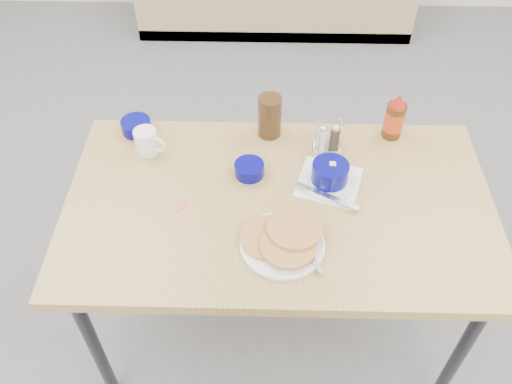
{
  "coord_description": "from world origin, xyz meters",
  "views": [
    {
      "loc": [
        -0.05,
        -0.93,
        2.07
      ],
      "look_at": [
        -0.08,
        0.24,
        0.82
      ],
      "focal_mm": 38.0,
      "sensor_mm": 36.0,
      "label": 1
    }
  ],
  "objects_px": {
    "coffee_mug": "(147,141)",
    "condiment_caddy": "(328,138)",
    "pancake_plate": "(283,241)",
    "syrup_bottle": "(395,118)",
    "creamer_bowl": "(136,126)",
    "amber_tumbler": "(270,116)",
    "butter_bowl": "(249,169)",
    "dining_table": "(279,214)",
    "grits_setting": "(330,175)"
  },
  "relations": [
    {
      "from": "dining_table",
      "to": "grits_setting",
      "type": "bearing_deg",
      "value": 28.31
    },
    {
      "from": "creamer_bowl",
      "to": "amber_tumbler",
      "type": "bearing_deg",
      "value": 0.0
    },
    {
      "from": "creamer_bowl",
      "to": "amber_tumbler",
      "type": "xyz_separation_m",
      "value": [
        0.49,
        0.0,
        0.06
      ]
    },
    {
      "from": "pancake_plate",
      "to": "condiment_caddy",
      "type": "xyz_separation_m",
      "value": [
        0.16,
        0.44,
        0.02
      ]
    },
    {
      "from": "pancake_plate",
      "to": "amber_tumbler",
      "type": "height_order",
      "value": "amber_tumbler"
    },
    {
      "from": "butter_bowl",
      "to": "creamer_bowl",
      "type": "bearing_deg",
      "value": 153.2
    },
    {
      "from": "syrup_bottle",
      "to": "dining_table",
      "type": "bearing_deg",
      "value": -140.44
    },
    {
      "from": "dining_table",
      "to": "condiment_caddy",
      "type": "xyz_separation_m",
      "value": [
        0.17,
        0.27,
        0.1
      ]
    },
    {
      "from": "grits_setting",
      "to": "creamer_bowl",
      "type": "xyz_separation_m",
      "value": [
        -0.69,
        0.25,
        -0.01
      ]
    },
    {
      "from": "dining_table",
      "to": "syrup_bottle",
      "type": "distance_m",
      "value": 0.55
    },
    {
      "from": "dining_table",
      "to": "butter_bowl",
      "type": "height_order",
      "value": "butter_bowl"
    },
    {
      "from": "pancake_plate",
      "to": "creamer_bowl",
      "type": "height_order",
      "value": "creamer_bowl"
    },
    {
      "from": "pancake_plate",
      "to": "syrup_bottle",
      "type": "distance_m",
      "value": 0.65
    },
    {
      "from": "coffee_mug",
      "to": "dining_table",
      "type": "bearing_deg",
      "value": -26.58
    },
    {
      "from": "pancake_plate",
      "to": "condiment_caddy",
      "type": "bearing_deg",
      "value": 69.81
    },
    {
      "from": "creamer_bowl",
      "to": "butter_bowl",
      "type": "bearing_deg",
      "value": -26.8
    },
    {
      "from": "dining_table",
      "to": "pancake_plate",
      "type": "xyz_separation_m",
      "value": [
        0.01,
        -0.17,
        0.08
      ]
    },
    {
      "from": "creamer_bowl",
      "to": "condiment_caddy",
      "type": "height_order",
      "value": "condiment_caddy"
    },
    {
      "from": "syrup_bottle",
      "to": "grits_setting",
      "type": "bearing_deg",
      "value": -134.34
    },
    {
      "from": "coffee_mug",
      "to": "butter_bowl",
      "type": "bearing_deg",
      "value": -16.25
    },
    {
      "from": "coffee_mug",
      "to": "condiment_caddy",
      "type": "bearing_deg",
      "value": 3.33
    },
    {
      "from": "coffee_mug",
      "to": "butter_bowl",
      "type": "height_order",
      "value": "coffee_mug"
    },
    {
      "from": "creamer_bowl",
      "to": "dining_table",
      "type": "bearing_deg",
      "value": -32.96
    },
    {
      "from": "syrup_bottle",
      "to": "amber_tumbler",
      "type": "bearing_deg",
      "value": 180.0
    },
    {
      "from": "creamer_bowl",
      "to": "syrup_bottle",
      "type": "relative_size",
      "value": 0.59
    },
    {
      "from": "butter_bowl",
      "to": "amber_tumbler",
      "type": "distance_m",
      "value": 0.23
    },
    {
      "from": "dining_table",
      "to": "butter_bowl",
      "type": "xyz_separation_m",
      "value": [
        -0.1,
        0.13,
        0.08
      ]
    },
    {
      "from": "dining_table",
      "to": "coffee_mug",
      "type": "relative_size",
      "value": 12.08
    },
    {
      "from": "pancake_plate",
      "to": "coffee_mug",
      "type": "bearing_deg",
      "value": 139.4
    },
    {
      "from": "dining_table",
      "to": "pancake_plate",
      "type": "distance_m",
      "value": 0.19
    },
    {
      "from": "coffee_mug",
      "to": "butter_bowl",
      "type": "relative_size",
      "value": 1.14
    },
    {
      "from": "butter_bowl",
      "to": "syrup_bottle",
      "type": "bearing_deg",
      "value": 22.62
    },
    {
      "from": "syrup_bottle",
      "to": "condiment_caddy",
      "type": "bearing_deg",
      "value": -163.33
    },
    {
      "from": "pancake_plate",
      "to": "coffee_mug",
      "type": "distance_m",
      "value": 0.62
    },
    {
      "from": "dining_table",
      "to": "coffee_mug",
      "type": "height_order",
      "value": "coffee_mug"
    },
    {
      "from": "dining_table",
      "to": "condiment_caddy",
      "type": "bearing_deg",
      "value": 57.15
    },
    {
      "from": "creamer_bowl",
      "to": "condiment_caddy",
      "type": "bearing_deg",
      "value": -5.83
    },
    {
      "from": "pancake_plate",
      "to": "syrup_bottle",
      "type": "relative_size",
      "value": 1.4
    },
    {
      "from": "coffee_mug",
      "to": "condiment_caddy",
      "type": "distance_m",
      "value": 0.64
    },
    {
      "from": "creamer_bowl",
      "to": "pancake_plate",
      "type": "bearing_deg",
      "value": -43.86
    },
    {
      "from": "condiment_caddy",
      "to": "syrup_bottle",
      "type": "distance_m",
      "value": 0.25
    },
    {
      "from": "pancake_plate",
      "to": "creamer_bowl",
      "type": "distance_m",
      "value": 0.74
    },
    {
      "from": "condiment_caddy",
      "to": "creamer_bowl",
      "type": "bearing_deg",
      "value": 167.12
    },
    {
      "from": "pancake_plate",
      "to": "grits_setting",
      "type": "relative_size",
      "value": 0.97
    },
    {
      "from": "amber_tumbler",
      "to": "syrup_bottle",
      "type": "height_order",
      "value": "syrup_bottle"
    },
    {
      "from": "coffee_mug",
      "to": "syrup_bottle",
      "type": "height_order",
      "value": "syrup_bottle"
    },
    {
      "from": "grits_setting",
      "to": "condiment_caddy",
      "type": "xyz_separation_m",
      "value": [
        0.01,
        0.18,
        0.01
      ]
    },
    {
      "from": "creamer_bowl",
      "to": "syrup_bottle",
      "type": "bearing_deg",
      "value": 0.0
    },
    {
      "from": "coffee_mug",
      "to": "syrup_bottle",
      "type": "bearing_deg",
      "value": 7.06
    },
    {
      "from": "amber_tumbler",
      "to": "condiment_caddy",
      "type": "distance_m",
      "value": 0.22
    }
  ]
}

